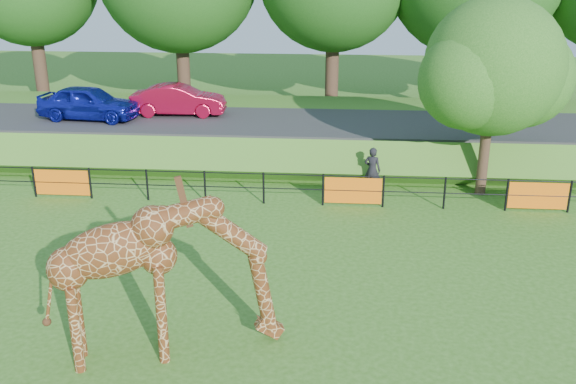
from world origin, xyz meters
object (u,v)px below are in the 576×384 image
at_px(giraffe, 166,279).
at_px(tree_east, 496,72).
at_px(car_blue, 89,103).
at_px(car_red, 179,100).
at_px(visitor, 372,170).

xyz_separation_m(giraffe, tree_east, (8.51, 10.49, 2.57)).
distance_m(car_blue, tree_east, 16.29).
xyz_separation_m(car_blue, tree_east, (15.64, -4.00, 2.14)).
bearing_deg(tree_east, giraffe, -129.05).
relative_size(giraffe, car_red, 1.20).
bearing_deg(car_red, tree_east, -115.50).
bearing_deg(giraffe, car_red, 85.49).
height_order(visitor, tree_east, tree_east).
height_order(car_red, visitor, car_red).
bearing_deg(tree_east, car_red, 157.01).
height_order(car_red, tree_east, tree_east).
xyz_separation_m(car_blue, visitor, (11.73, -4.17, -1.32)).
bearing_deg(tree_east, car_blue, 165.65).
distance_m(giraffe, car_blue, 16.16).
bearing_deg(visitor, car_blue, 0.35).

